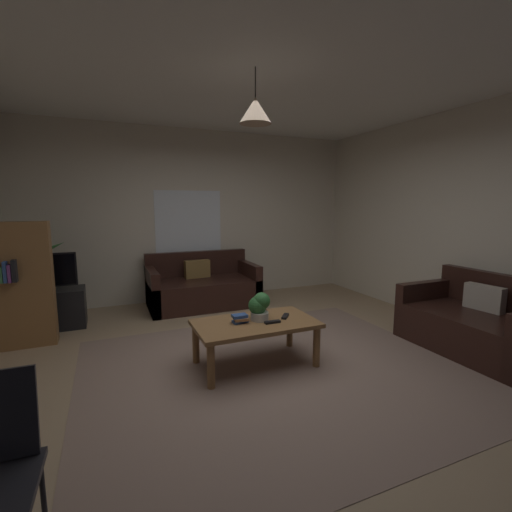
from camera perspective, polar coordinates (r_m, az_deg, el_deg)
The scene contains 20 objects.
floor at distance 3.73m, azimuth 1.89°, elevation -16.96°, with size 5.46×5.53×0.02m, color #9E8466.
rug at distance 3.56m, azimuth 3.32°, elevation -18.01°, with size 3.55×3.04×0.01m, color gray.
wall_back at distance 6.03m, azimuth -9.42°, elevation 6.44°, with size 5.58×0.06×2.79m, color beige.
wall_right at distance 5.19m, azimuth 30.90°, elevation 5.07°, with size 0.06×5.53×2.79m, color beige.
ceiling at distance 3.59m, azimuth 2.14°, elevation 28.16°, with size 5.46×5.53×0.02m, color white.
window_pane at distance 5.96m, azimuth -10.81°, elevation 5.22°, with size 1.09×0.01×1.06m, color white.
couch_under_window at distance 5.64m, azimuth -8.61°, elevation -5.20°, with size 1.65×0.88×0.82m.
couch_right_side at distance 4.60m, azimuth 31.92°, elevation -9.52°, with size 0.88×1.40×0.82m.
coffee_table at distance 3.55m, azimuth -0.09°, elevation -11.51°, with size 1.19×0.67×0.45m.
book_on_table_0 at distance 3.49m, azimuth -2.55°, elevation -10.47°, with size 0.15×0.08×0.03m, color #2D4C8C.
book_on_table_1 at distance 3.48m, azimuth -2.46°, elevation -10.08°, with size 0.13×0.12×0.03m, color #99663F.
book_on_table_2 at distance 3.47m, azimuth -2.66°, elevation -9.64°, with size 0.14×0.10×0.03m, color #2D4C8C.
remote_on_table_0 at distance 3.66m, azimuth 4.73°, elevation -9.65°, with size 0.05×0.16×0.02m, color black.
remote_on_table_1 at distance 3.48m, azimuth 2.67°, elevation -10.58°, with size 0.05×0.16×0.02m, color black.
potted_plant_on_table at distance 3.54m, azimuth 0.55°, elevation -8.04°, with size 0.22×0.20×0.28m.
tv_stand at distance 5.30m, azimuth -30.66°, elevation -7.45°, with size 0.90×0.44×0.50m, color black.
tv at distance 5.17m, azimuth -31.09°, elevation -2.22°, with size 0.76×0.16×0.48m.
potted_palm_corner at distance 5.69m, azimuth -31.71°, elevation -3.70°, with size 0.73×0.79×1.26m.
bookshelf_corner at distance 4.70m, azimuth -34.17°, elevation -3.88°, with size 0.70×0.31×1.40m.
pendant_lamp at distance 3.44m, azimuth -0.10°, elevation 22.40°, with size 0.30×0.30×0.48m.
Camera 1 is at (-1.43, -3.05, 1.59)m, focal length 24.80 mm.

